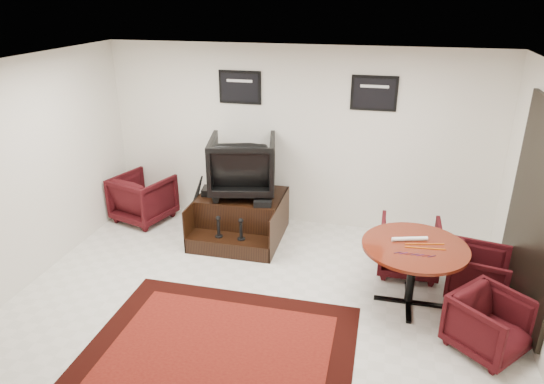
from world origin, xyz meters
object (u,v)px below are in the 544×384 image
(meeting_table, at_px, (414,252))
(table_chair_corner, at_px, (490,322))
(shine_podium, at_px, (241,217))
(shine_chair, at_px, (243,162))
(armchair_side, at_px, (143,196))
(table_chair_window, at_px, (479,271))
(table_chair_back, at_px, (409,245))

(meeting_table, height_order, table_chair_corner, meeting_table)
(shine_podium, distance_m, meeting_table, 2.80)
(shine_podium, bearing_deg, shine_chair, 90.00)
(armchair_side, distance_m, table_chair_window, 5.11)
(table_chair_window, bearing_deg, table_chair_back, 75.37)
(table_chair_corner, bearing_deg, meeting_table, 90.92)
(table_chair_window, bearing_deg, meeting_table, 125.64)
(table_chair_back, xyz_separation_m, table_chair_window, (0.82, -0.41, -0.05))
(shine_chair, height_order, table_chair_corner, shine_chair)
(armchair_side, bearing_deg, shine_podium, -168.50)
(shine_chair, xyz_separation_m, table_chair_window, (3.29, -1.02, -0.79))
(table_chair_back, bearing_deg, shine_podium, -10.45)
(meeting_table, xyz_separation_m, table_chair_corner, (0.77, -0.66, -0.35))
(table_chair_window, bearing_deg, armchair_side, 89.96)
(meeting_table, bearing_deg, table_chair_window, 23.74)
(armchair_side, xyz_separation_m, table_chair_corner, (4.96, -2.07, -0.07))
(shine_chair, height_order, meeting_table, shine_chair)
(table_chair_window, bearing_deg, shine_podium, 86.79)
(shine_podium, height_order, armchair_side, armchair_side)
(shine_podium, xyz_separation_m, shine_chair, (0.00, 0.14, 0.84))
(meeting_table, distance_m, table_chair_back, 0.83)
(shine_chair, distance_m, armchair_side, 1.86)
(meeting_table, relative_size, table_chair_window, 1.74)
(shine_chair, relative_size, table_chair_corner, 1.39)
(meeting_table, xyz_separation_m, table_chair_window, (0.81, 0.36, -0.35))
(table_chair_window, relative_size, table_chair_corner, 0.99)
(shine_podium, bearing_deg, meeting_table, -26.71)
(meeting_table, bearing_deg, shine_chair, 150.82)
(shine_podium, xyz_separation_m, table_chair_window, (3.29, -0.89, 0.05))
(table_chair_corner, bearing_deg, shine_chair, 99.10)
(armchair_side, height_order, table_chair_corner, armchair_side)
(shine_chair, distance_m, table_chair_window, 3.53)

